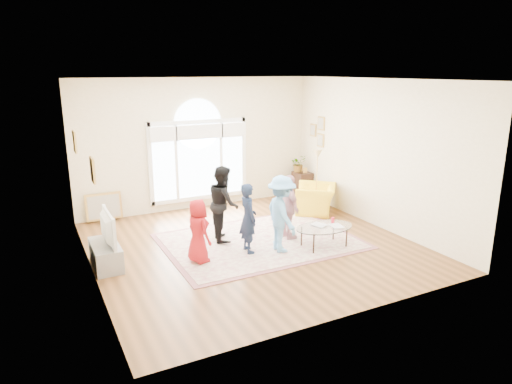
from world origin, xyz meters
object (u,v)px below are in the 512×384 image
television (104,228)px  tv_console (106,255)px  area_rug (260,241)px  coffee_table (324,228)px  armchair (316,199)px

television → tv_console: bearing=180.0°
area_rug → coffee_table: 1.34m
television → armchair: 5.19m
coffee_table → area_rug: bearing=140.6°
armchair → tv_console: bearing=-41.6°
coffee_table → television: bearing=166.6°
area_rug → coffee_table: coffee_table is taller
area_rug → armchair: bearing=28.0°
area_rug → coffee_table: (0.98, -0.83, 0.39)m
coffee_table → tv_console: bearing=166.7°
television → armchair: (5.09, 0.96, -0.37)m
television → armchair: bearing=10.6°
tv_console → armchair: size_ratio=0.97×
area_rug → television: bearing=176.7°
area_rug → armchair: (2.12, 1.12, 0.33)m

